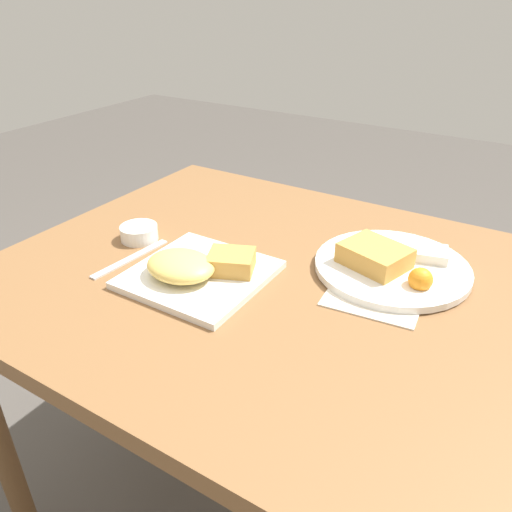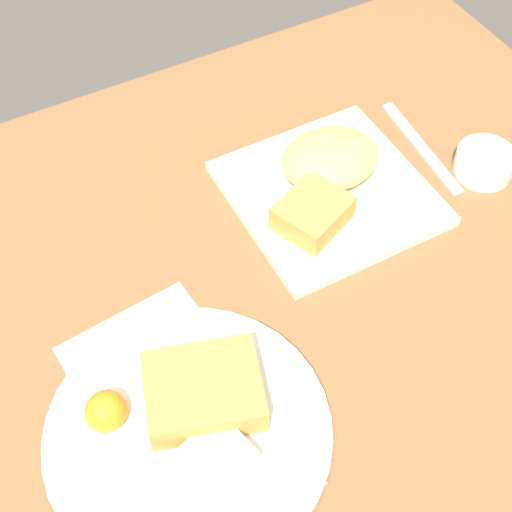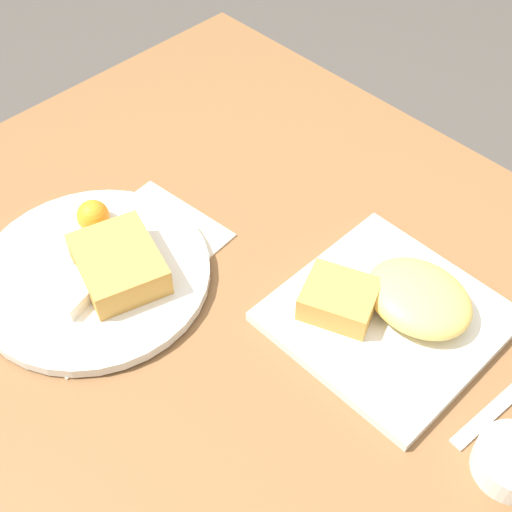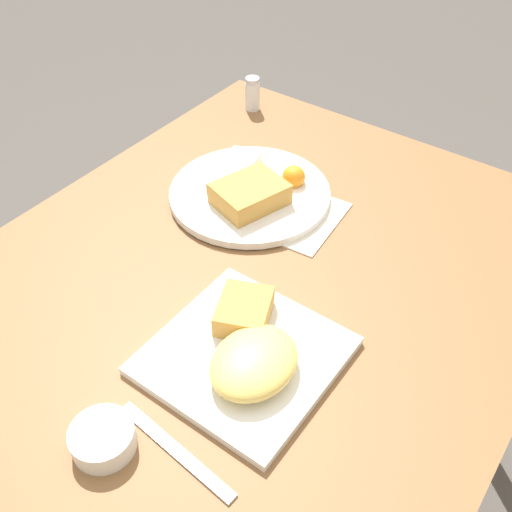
{
  "view_description": "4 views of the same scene",
  "coord_description": "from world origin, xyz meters",
  "px_view_note": "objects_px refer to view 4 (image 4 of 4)",
  "views": [
    {
      "loc": [
        0.39,
        -0.72,
        1.24
      ],
      "look_at": [
        -0.04,
        -0.03,
        0.79
      ],
      "focal_mm": 35.0,
      "sensor_mm": 36.0,
      "label": 1
    },
    {
      "loc": [
        0.26,
        0.42,
        1.45
      ],
      "look_at": [
        0.02,
        -0.03,
        0.77
      ],
      "focal_mm": 50.0,
      "sensor_mm": 36.0,
      "label": 2
    },
    {
      "loc": [
        -0.38,
        0.39,
        1.45
      ],
      "look_at": [
        0.03,
        -0.01,
        0.8
      ],
      "focal_mm": 50.0,
      "sensor_mm": 36.0,
      "label": 3
    },
    {
      "loc": [
        -0.54,
        -0.41,
        1.42
      ],
      "look_at": [
        0.04,
        0.01,
        0.77
      ],
      "focal_mm": 42.0,
      "sensor_mm": 36.0,
      "label": 4
    }
  ],
  "objects_px": {
    "plate_square_near": "(248,352)",
    "plate_oval_far": "(250,191)",
    "sauce_ramekin": "(103,438)",
    "butter_knife": "(176,450)",
    "salt_shaker": "(252,96)"
  },
  "relations": [
    {
      "from": "plate_oval_far",
      "to": "sauce_ramekin",
      "type": "xyz_separation_m",
      "value": [
        -0.51,
        -0.15,
        -0.0
      ]
    },
    {
      "from": "salt_shaker",
      "to": "plate_oval_far",
      "type": "bearing_deg",
      "value": -144.29
    },
    {
      "from": "sauce_ramekin",
      "to": "salt_shaker",
      "type": "bearing_deg",
      "value": 24.02
    },
    {
      "from": "plate_square_near",
      "to": "sauce_ramekin",
      "type": "xyz_separation_m",
      "value": [
        -0.21,
        0.07,
        -0.0
      ]
    },
    {
      "from": "sauce_ramekin",
      "to": "plate_oval_far",
      "type": "bearing_deg",
      "value": 16.69
    },
    {
      "from": "sauce_ramekin",
      "to": "salt_shaker",
      "type": "distance_m",
      "value": 0.86
    },
    {
      "from": "plate_square_near",
      "to": "plate_oval_far",
      "type": "relative_size",
      "value": 0.82
    },
    {
      "from": "plate_square_near",
      "to": "plate_oval_far",
      "type": "bearing_deg",
      "value": 35.93
    },
    {
      "from": "sauce_ramekin",
      "to": "plate_square_near",
      "type": "bearing_deg",
      "value": -17.55
    },
    {
      "from": "plate_square_near",
      "to": "butter_knife",
      "type": "height_order",
      "value": "plate_square_near"
    },
    {
      "from": "sauce_ramekin",
      "to": "butter_knife",
      "type": "relative_size",
      "value": 0.42
    },
    {
      "from": "sauce_ramekin",
      "to": "salt_shaker",
      "type": "relative_size",
      "value": 1.07
    },
    {
      "from": "plate_oval_far",
      "to": "butter_knife",
      "type": "distance_m",
      "value": 0.52
    },
    {
      "from": "plate_oval_far",
      "to": "salt_shaker",
      "type": "relative_size",
      "value": 3.96
    },
    {
      "from": "plate_oval_far",
      "to": "sauce_ramekin",
      "type": "bearing_deg",
      "value": -163.31
    }
  ]
}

